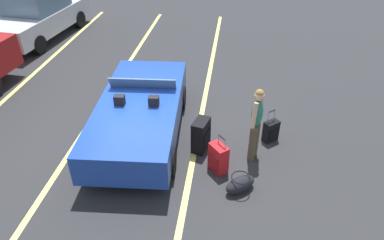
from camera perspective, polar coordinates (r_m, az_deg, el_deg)
ground_plane at (r=8.38m, az=-8.04°, el=-2.35°), size 80.00×80.00×0.00m
lot_line_near at (r=8.17m, az=0.79°, el=-3.06°), size 18.00×0.12×0.01m
lot_line_mid at (r=8.82m, az=-16.91°, el=-1.59°), size 18.00×0.12×0.01m
convertible_car at (r=8.22m, az=-8.11°, el=1.82°), size 4.24×2.04×1.24m
suitcase_large_black at (r=7.66m, az=1.46°, el=-2.49°), size 0.54×0.40×0.74m
suitcase_medium_bright at (r=7.16m, az=4.24°, el=-6.17°), size 0.46×0.44×0.82m
suitcase_small_carryon at (r=8.18m, az=12.62°, el=-1.75°), size 0.37×0.39×0.77m
duffel_bag at (r=6.88m, az=7.79°, el=-10.21°), size 0.64×0.69×0.34m
traveler_person at (r=7.22m, az=10.33°, el=-0.17°), size 0.60×0.31×1.65m
parked_sedan_near at (r=14.76m, az=-23.63°, el=15.42°), size 4.67×2.30×1.82m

